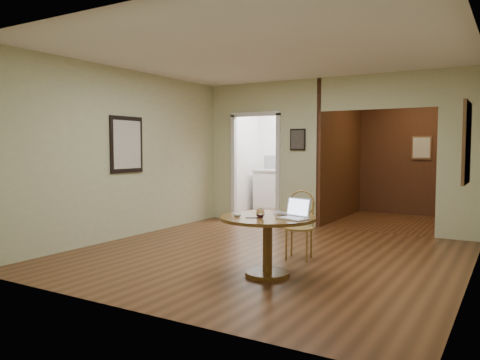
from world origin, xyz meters
The scene contains 11 objects.
floor centered at (0.00, 0.00, 0.00)m, with size 5.00×5.00×0.00m, color #452713.
room_shell centered at (-0.47, 3.10, 1.29)m, with size 5.20×7.50×5.00m.
dining_table centered at (0.50, -0.86, 0.50)m, with size 1.08×1.08×0.68m.
chair centered at (0.48, 0.12, 0.50)m, with size 0.43×0.43×0.89m.
open_laptop centered at (0.84, -0.83, 0.74)m, with size 0.36×0.34×0.22m.
closed_laptop centered at (0.64, -0.71, 0.69)m, with size 0.36×0.23×0.03m, color #AAAAAF.
mouse centered at (0.22, -1.06, 0.70)m, with size 0.10×0.06×0.04m, color silver.
wine_glass centered at (0.49, -1.01, 0.73)m, with size 0.10×0.10×0.11m, color white, non-canonical shape.
pen centered at (0.41, -1.05, 0.68)m, with size 0.01×0.01×0.14m, color navy.
kitchen_cabinet centered at (-1.35, 4.20, 0.47)m, with size 2.06×0.60×0.94m.
grocery_bag centered at (-0.86, 4.20, 1.09)m, with size 0.29×0.25×0.29m, color #CDB096.
Camera 1 is at (2.91, -5.51, 1.46)m, focal length 35.00 mm.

